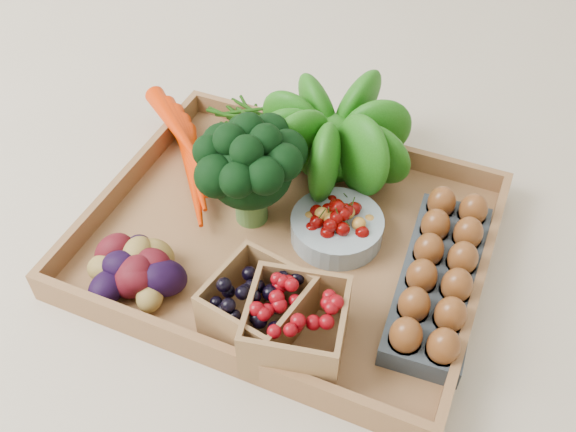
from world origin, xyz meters
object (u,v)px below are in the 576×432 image
at_px(tray, 288,241).
at_px(cherry_bowl, 337,228).
at_px(egg_carton, 439,281).
at_px(broccoli, 250,187).

relative_size(tray, cherry_bowl, 4.15).
xyz_separation_m(tray, egg_carton, (0.22, -0.01, 0.02)).
distance_m(cherry_bowl, egg_carton, 0.16).
relative_size(tray, broccoli, 3.49).
xyz_separation_m(tray, broccoli, (-0.07, 0.02, 0.07)).
bearing_deg(egg_carton, cherry_bowl, 163.47).
bearing_deg(egg_carton, tray, 174.87).
relative_size(tray, egg_carton, 1.94).
distance_m(tray, broccoli, 0.10).
xyz_separation_m(broccoli, egg_carton, (0.29, -0.02, -0.05)).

